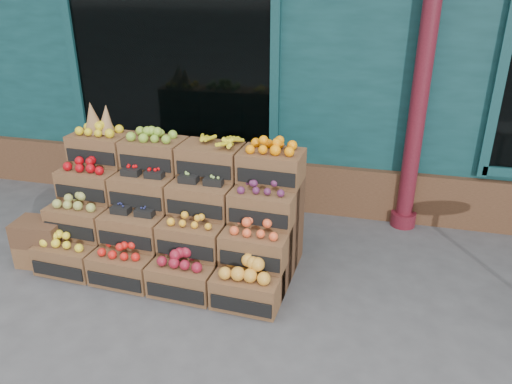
# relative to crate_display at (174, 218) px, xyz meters

# --- Properties ---
(ground) EXTENTS (60.00, 60.00, 0.00)m
(ground) POSITION_rel_crate_display_xyz_m (1.04, -0.73, -0.46)
(ground) COLOR #424244
(ground) RESTS_ON ground
(crate_display) EXTENTS (2.45, 1.28, 1.50)m
(crate_display) POSITION_rel_crate_display_xyz_m (0.00, 0.00, 0.00)
(crate_display) COLOR brown
(crate_display) RESTS_ON ground
(spare_crates) EXTENTS (0.49, 0.35, 0.46)m
(spare_crates) POSITION_rel_crate_display_xyz_m (-1.26, -0.40, -0.23)
(spare_crates) COLOR brown
(spare_crates) RESTS_ON ground
(shopkeeper) EXTENTS (0.82, 0.59, 2.08)m
(shopkeeper) POSITION_rel_crate_display_xyz_m (-0.50, 2.25, 0.58)
(shopkeeper) COLOR #175119
(shopkeeper) RESTS_ON ground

